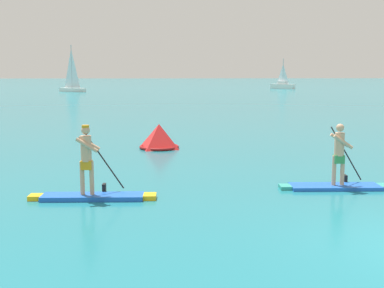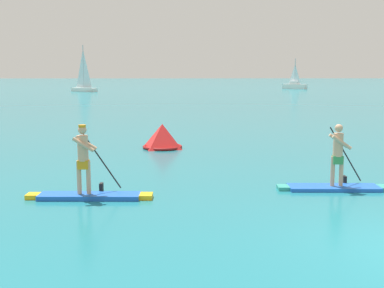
{
  "view_description": "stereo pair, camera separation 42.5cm",
  "coord_description": "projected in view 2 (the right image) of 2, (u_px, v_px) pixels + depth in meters",
  "views": [
    {
      "loc": [
        -4.74,
        -8.1,
        3.13
      ],
      "look_at": [
        -3.99,
        7.18,
        0.87
      ],
      "focal_mm": 45.97,
      "sensor_mm": 36.0,
      "label": 1
    },
    {
      "loc": [
        -4.32,
        -8.12,
        3.13
      ],
      "look_at": [
        -3.99,
        7.18,
        0.87
      ],
      "focal_mm": 45.97,
      "sensor_mm": 36.0,
      "label": 2
    }
  ],
  "objects": [
    {
      "name": "race_marker_buoy",
      "position": [
        162.0,
        138.0,
        20.2
      ],
      "size": [
        1.89,
        1.89,
        1.01
      ],
      "color": "red",
      "rests_on": "ground"
    },
    {
      "name": "sailboat_left_horizon",
      "position": [
        84.0,
        84.0,
        77.2
      ],
      "size": [
        4.56,
        3.52,
        7.2
      ],
      "rotation": [
        0.0,
        0.0,
        5.7
      ],
      "color": "white",
      "rests_on": "ground"
    },
    {
      "name": "sailboat_right_horizon",
      "position": [
        295.0,
        85.0,
        89.6
      ],
      "size": [
        4.13,
        4.0,
        5.46
      ],
      "rotation": [
        0.0,
        0.0,
        5.52
      ],
      "color": "white",
      "rests_on": "ground"
    },
    {
      "name": "paddleboarder_mid_center",
      "position": [
        336.0,
        175.0,
        13.13
      ],
      "size": [
        3.02,
        0.93,
        1.8
      ],
      "rotation": [
        0.0,
        0.0,
        -0.03
      ],
      "color": "blue",
      "rests_on": "ground"
    },
    {
      "name": "paddleboarder_near_left",
      "position": [
        88.0,
        183.0,
        12.19
      ],
      "size": [
        3.14,
        0.83,
        1.87
      ],
      "rotation": [
        0.0,
        0.0,
        -0.03
      ],
      "color": "blue",
      "rests_on": "ground"
    }
  ]
}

